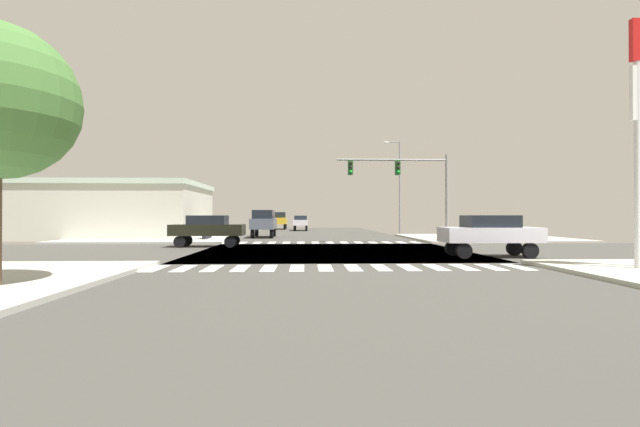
% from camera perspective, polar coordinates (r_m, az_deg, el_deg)
% --- Properties ---
extents(ground, '(90.00, 90.00, 0.05)m').
position_cam_1_polar(ground, '(22.89, 1.70, -5.02)').
color(ground, '#41403B').
extents(sidewalk_corner_ne, '(12.00, 12.00, 0.14)m').
position_cam_1_polar(sidewalk_corner_ne, '(37.70, 20.61, -3.00)').
color(sidewalk_corner_ne, '#B2ADA3').
rests_on(sidewalk_corner_ne, ground).
extents(sidewalk_corner_nw, '(12.00, 12.00, 0.14)m').
position_cam_1_polar(sidewalk_corner_nw, '(36.66, -20.36, -3.08)').
color(sidewalk_corner_nw, '#AFAFA8').
rests_on(sidewalk_corner_nw, ground).
extents(crosswalk_near, '(13.50, 2.00, 0.01)m').
position_cam_1_polar(crosswalk_near, '(15.62, 2.53, -7.12)').
color(crosswalk_near, white).
rests_on(crosswalk_near, ground).
extents(crosswalk_far, '(13.50, 2.00, 0.01)m').
position_cam_1_polar(crosswalk_far, '(30.14, 0.33, -3.83)').
color(crosswalk_far, white).
rests_on(crosswalk_far, ground).
extents(traffic_signal_mast, '(7.76, 0.55, 6.15)m').
position_cam_1_polar(traffic_signal_mast, '(30.78, 10.84, 4.78)').
color(traffic_signal_mast, gray).
rests_on(traffic_signal_mast, ground).
extents(street_lamp, '(1.78, 0.32, 9.50)m').
position_cam_1_polar(street_lamp, '(45.17, 10.16, 4.41)').
color(street_lamp, gray).
rests_on(street_lamp, ground).
extents(bank_building, '(15.26, 10.34, 4.62)m').
position_cam_1_polar(bank_building, '(40.11, -24.90, 0.38)').
color(bank_building, beige).
rests_on(bank_building, ground).
extents(suv_nearside_1, '(1.96, 4.60, 2.34)m').
position_cam_1_polar(suv_nearside_1, '(37.61, -7.39, -1.00)').
color(suv_nearside_1, black).
rests_on(suv_nearside_1, ground).
extents(sedan_farside_1, '(4.30, 1.80, 1.88)m').
position_cam_1_polar(sedan_farside_1, '(26.91, -14.51, -1.87)').
color(sedan_farside_1, black).
rests_on(sedan_farside_1, ground).
extents(pickup_crossing_1, '(2.00, 5.10, 2.35)m').
position_cam_1_polar(pickup_crossing_1, '(60.18, -5.37, -0.84)').
color(pickup_crossing_1, black).
rests_on(pickup_crossing_1, ground).
extents(sedan_queued_2, '(1.80, 4.30, 1.88)m').
position_cam_1_polar(sedan_queued_2, '(54.28, -2.56, -1.08)').
color(sedan_queued_2, black).
rests_on(sedan_queued_2, ground).
extents(sedan_trailing_3, '(4.30, 1.80, 1.88)m').
position_cam_1_polar(sedan_trailing_3, '(21.00, 21.41, -2.30)').
color(sedan_trailing_3, black).
rests_on(sedan_trailing_3, ground).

